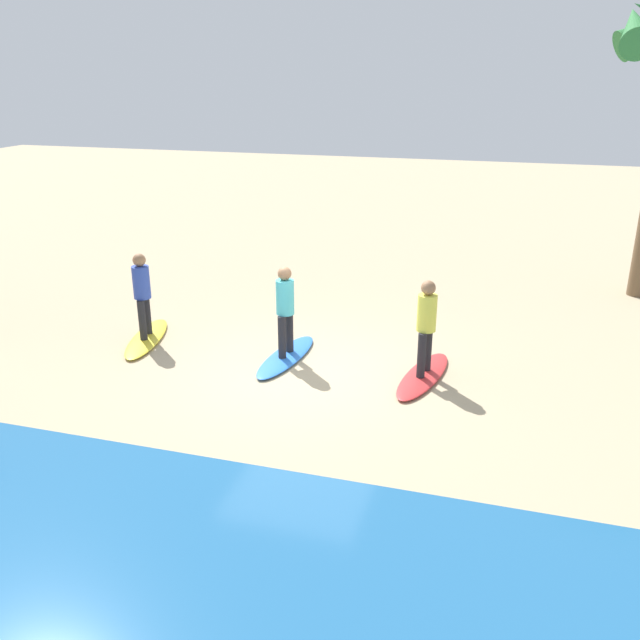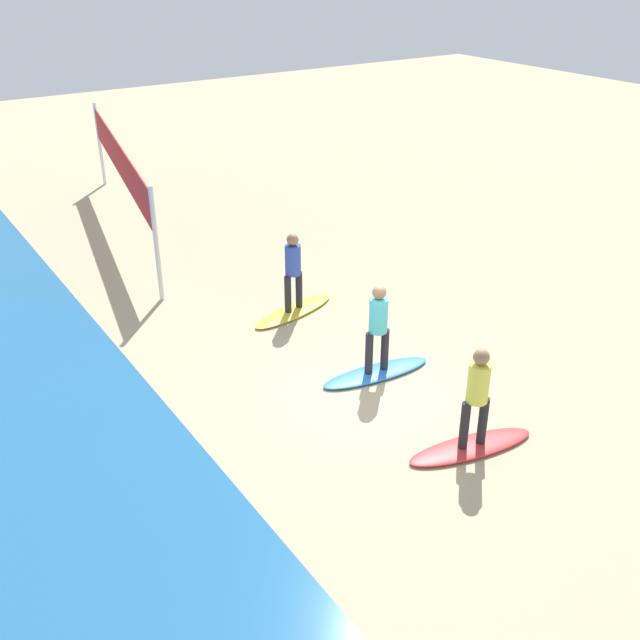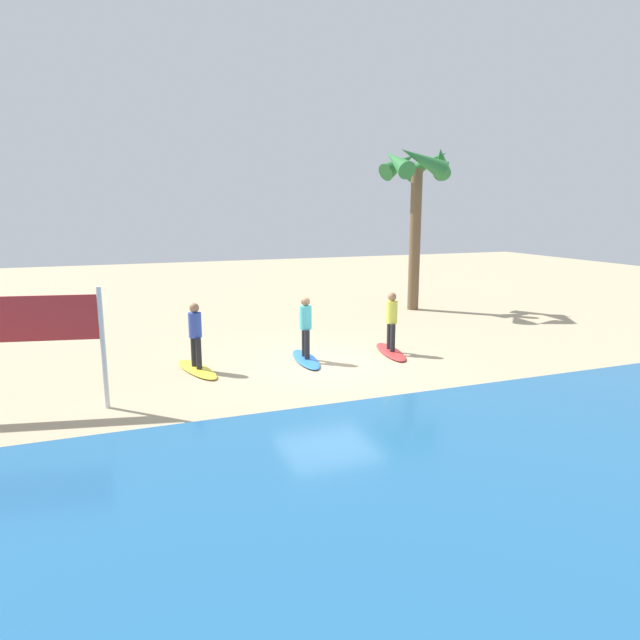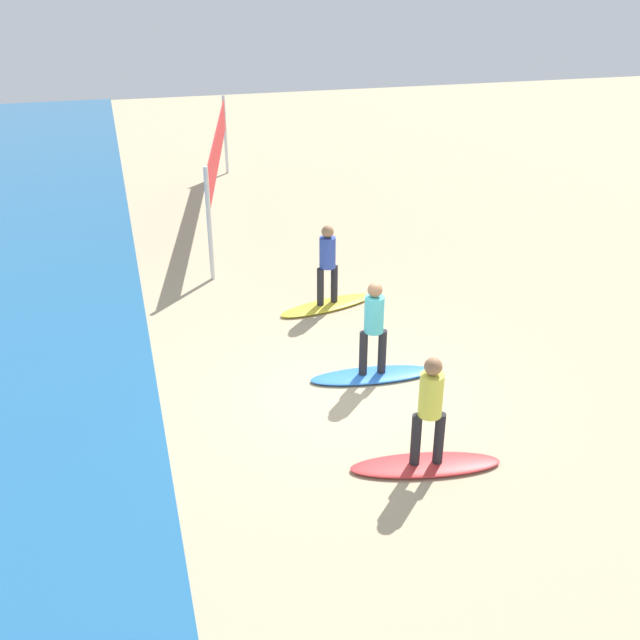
# 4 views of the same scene
# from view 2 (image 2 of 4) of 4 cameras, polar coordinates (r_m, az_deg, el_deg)

# --- Properties ---
(ground_plane) EXTENTS (60.00, 60.00, 0.00)m
(ground_plane) POSITION_cam_2_polar(r_m,az_deg,el_deg) (12.62, 3.73, -5.75)
(ground_plane) COLOR tan
(surfboard_red) EXTENTS (0.94, 2.17, 0.09)m
(surfboard_red) POSITION_cam_2_polar(r_m,az_deg,el_deg) (11.56, 11.54, -9.53)
(surfboard_red) COLOR red
(surfboard_red) RESTS_ON ground
(surfer_red) EXTENTS (0.32, 0.45, 1.64)m
(surfer_red) POSITION_cam_2_polar(r_m,az_deg,el_deg) (11.00, 12.01, -5.38)
(surfer_red) COLOR #232328
(surfer_red) RESTS_ON surfboard_red
(surfboard_blue) EXTENTS (0.77, 2.15, 0.09)m
(surfboard_blue) POSITION_cam_2_polar(r_m,az_deg,el_deg) (13.14, 4.33, -4.06)
(surfboard_blue) COLOR blue
(surfboard_blue) RESTS_ON ground
(surfer_blue) EXTENTS (0.32, 0.46, 1.64)m
(surfer_blue) POSITION_cam_2_polar(r_m,az_deg,el_deg) (12.66, 4.49, -0.23)
(surfer_blue) COLOR #232328
(surfer_blue) RESTS_ON surfboard_blue
(surfboard_yellow) EXTENTS (1.04, 2.17, 0.09)m
(surfboard_yellow) POSITION_cam_2_polar(r_m,az_deg,el_deg) (15.25, -2.03, 0.70)
(surfboard_yellow) COLOR yellow
(surfboard_yellow) RESTS_ON ground
(surfer_yellow) EXTENTS (0.32, 0.45, 1.64)m
(surfer_yellow) POSITION_cam_2_polar(r_m,az_deg,el_deg) (14.83, -2.09, 4.12)
(surfer_yellow) COLOR #232328
(surfer_yellow) RESTS_ON surfboard_yellow
(volleyball_net) EXTENTS (8.92, 1.89, 2.50)m
(volleyball_net) POSITION_cam_2_polar(r_m,az_deg,el_deg) (19.79, -15.13, 11.51)
(volleyball_net) COLOR silver
(volleyball_net) RESTS_ON ground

